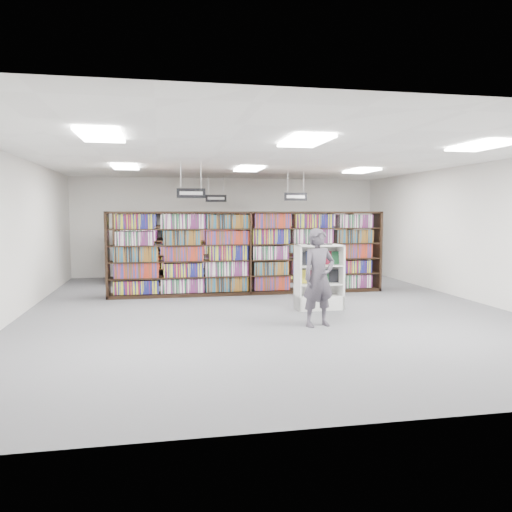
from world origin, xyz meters
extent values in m
plane|color=#525257|center=(0.00, 0.00, 0.00)|extent=(12.00, 12.00, 0.00)
cube|color=white|center=(0.00, 0.00, 3.20)|extent=(10.00, 12.00, 0.10)
cube|color=silver|center=(0.00, 6.00, 1.60)|extent=(10.00, 0.10, 3.20)
cube|color=silver|center=(0.00, -6.00, 1.60)|extent=(10.00, 0.10, 3.20)
cube|color=silver|center=(-5.00, 0.00, 1.60)|extent=(0.10, 12.00, 3.20)
cube|color=silver|center=(5.00, 0.00, 1.60)|extent=(0.10, 12.00, 3.20)
cube|color=black|center=(0.00, 2.00, 1.05)|extent=(7.00, 0.60, 2.10)
cube|color=maroon|center=(0.00, 2.00, 1.05)|extent=(6.88, 0.42, 1.98)
cube|color=black|center=(0.00, 4.00, 1.05)|extent=(7.00, 0.60, 2.10)
cube|color=maroon|center=(0.00, 4.00, 1.05)|extent=(6.88, 0.42, 1.98)
cube|color=black|center=(0.00, 5.70, 1.05)|extent=(7.00, 0.60, 2.10)
cube|color=maroon|center=(0.00, 5.70, 1.05)|extent=(6.88, 0.42, 1.98)
cylinder|color=#B2B2B7|center=(-1.73, 1.00, 2.91)|extent=(0.01, 0.01, 0.58)
cylinder|color=#B2B2B7|center=(-1.27, 1.00, 2.91)|extent=(0.01, 0.01, 0.58)
cube|color=black|center=(-1.50, 1.00, 2.51)|extent=(0.65, 0.02, 0.22)
cube|color=silver|center=(-1.50, 0.99, 2.51)|extent=(0.52, 0.00, 0.08)
cylinder|color=#B2B2B7|center=(1.27, 3.00, 2.91)|extent=(0.01, 0.01, 0.58)
cylinder|color=#B2B2B7|center=(1.73, 3.00, 2.91)|extent=(0.01, 0.01, 0.58)
cube|color=black|center=(1.50, 3.00, 2.51)|extent=(0.65, 0.02, 0.22)
cube|color=silver|center=(1.50, 2.99, 2.51)|extent=(0.52, 0.00, 0.08)
cylinder|color=#B2B2B7|center=(-0.73, 5.00, 2.91)|extent=(0.01, 0.01, 0.58)
cylinder|color=#B2B2B7|center=(-0.27, 5.00, 2.91)|extent=(0.01, 0.01, 0.58)
cube|color=black|center=(-0.50, 5.00, 2.51)|extent=(0.65, 0.02, 0.22)
cube|color=silver|center=(-0.50, 4.99, 2.51)|extent=(0.52, 0.00, 0.08)
cube|color=white|center=(-3.00, -3.00, 3.16)|extent=(0.60, 1.20, 0.04)
cube|color=white|center=(0.00, -3.00, 3.16)|extent=(0.60, 1.20, 0.04)
cube|color=white|center=(3.00, -3.00, 3.16)|extent=(0.60, 1.20, 0.04)
cube|color=white|center=(-3.00, 2.00, 3.16)|extent=(0.60, 1.20, 0.04)
cube|color=white|center=(0.00, 2.00, 3.16)|extent=(0.60, 1.20, 0.04)
cube|color=white|center=(3.00, 2.00, 3.16)|extent=(0.60, 1.20, 0.04)
cube|color=silver|center=(1.13, -0.29, 0.15)|extent=(1.00, 0.51, 0.30)
cube|color=silver|center=(0.65, -0.29, 0.70)|extent=(0.05, 0.50, 1.39)
cube|color=silver|center=(1.61, -0.28, 0.70)|extent=(0.05, 0.50, 1.39)
cube|color=silver|center=(1.13, -0.05, 0.70)|extent=(0.99, 0.04, 1.39)
cube|color=silver|center=(1.13, -0.29, 1.38)|extent=(1.00, 0.51, 0.03)
cube|color=silver|center=(1.13, -0.29, 0.55)|extent=(0.92, 0.47, 0.02)
cube|color=silver|center=(1.13, -0.29, 0.94)|extent=(0.92, 0.47, 0.02)
cube|color=black|center=(0.75, -0.24, 1.10)|extent=(0.20, 0.07, 0.30)
cube|color=black|center=(0.94, -0.24, 1.10)|extent=(0.20, 0.07, 0.30)
cube|color=yellow|center=(1.13, -0.24, 1.10)|extent=(0.20, 0.07, 0.30)
cube|color=maroon|center=(1.32, -0.23, 1.10)|extent=(0.20, 0.07, 0.30)
cube|color=#19502B|center=(1.51, -0.23, 1.10)|extent=(0.20, 0.07, 0.30)
cube|color=yellow|center=(0.77, -0.24, 0.70)|extent=(0.22, 0.06, 0.28)
cube|color=maroon|center=(1.01, -0.24, 0.70)|extent=(0.22, 0.06, 0.28)
cube|color=#19502B|center=(1.25, -0.23, 0.70)|extent=(0.22, 0.06, 0.28)
cube|color=black|center=(1.49, -0.23, 0.70)|extent=(0.22, 0.06, 0.28)
cube|color=black|center=(1.14, -0.22, 1.40)|extent=(0.58, 0.39, 0.01)
cube|color=white|center=(1.01, -0.22, 1.41)|extent=(0.28, 0.32, 0.05)
cube|color=white|center=(1.27, -0.22, 1.41)|extent=(0.28, 0.32, 0.06)
cylinder|color=white|center=(1.12, -0.22, 1.45)|extent=(0.14, 0.29, 0.10)
imported|color=#48434C|center=(0.62, -1.83, 0.89)|extent=(0.74, 0.58, 1.79)
camera|label=1|loc=(-2.18, -10.45, 2.08)|focal=35.00mm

